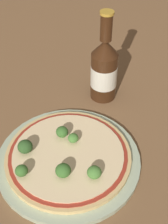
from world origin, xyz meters
name	(u,v)px	position (x,y,z in m)	size (l,w,h in m)	color
ground_plane	(74,164)	(0.00, 0.00, 0.00)	(3.00, 3.00, 0.00)	brown
plate	(69,160)	(-0.01, 0.01, 0.01)	(0.30, 0.30, 0.01)	#A3B293
pizza	(68,155)	(-0.01, 0.01, 0.02)	(0.26, 0.26, 0.01)	tan
broccoli_floret_0	(22,171)	(-0.11, -0.02, 0.04)	(0.02, 0.02, 0.03)	#6B8E51
broccoli_floret_1	(62,132)	(-0.01, 0.06, 0.04)	(0.03, 0.03, 0.03)	#6B8E51
broccoli_floret_2	(63,171)	(-0.03, -0.04, 0.04)	(0.03, 0.03, 0.03)	#6B8E51
broccoli_floret_3	(94,172)	(0.03, -0.06, 0.04)	(0.03, 0.03, 0.03)	#6B8E51
broccoli_floret_4	(73,138)	(0.01, 0.04, 0.04)	(0.02, 0.02, 0.02)	#6B8E51
broccoli_floret_5	(25,147)	(-0.09, 0.03, 0.04)	(0.03, 0.03, 0.03)	#6B8E51
beer_bottle	(104,69)	(0.12, 0.20, 0.08)	(0.07, 0.07, 0.23)	#381E0F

